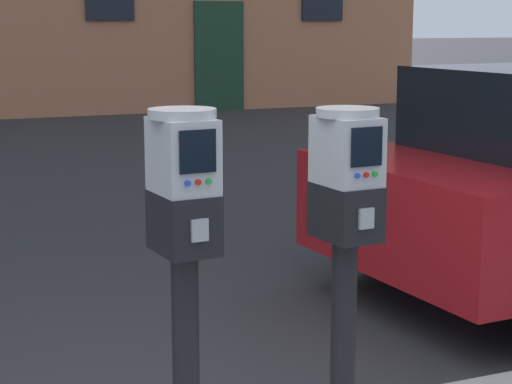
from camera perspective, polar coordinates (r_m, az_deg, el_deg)
parking_meter_near_kerb at (r=2.88m, az=-4.59°, el=-2.69°), size 0.23×0.26×1.30m
parking_meter_twin_adjacent at (r=3.12m, az=5.71°, el=-1.93°), size 0.23×0.26×1.28m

